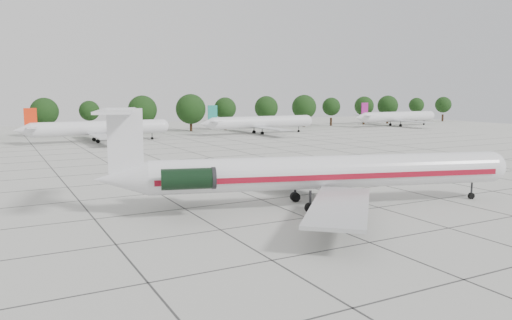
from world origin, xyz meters
The scene contains 8 objects.
ground centered at (0.00, 0.00, 0.00)m, with size 260.00×260.00×0.00m, color beige.
apron_joints centered at (0.00, 15.00, 0.01)m, with size 170.00×170.00×0.02m, color #383838.
main_airliner centered at (2.39, -4.72, 3.26)m, with size 38.65×29.66×9.23m.
ground_crew centered at (13.18, 0.65, 0.85)m, with size 0.62×0.41×1.70m, color #C69C0B.
bg_airliner_c centered at (-2.76, 66.58, 2.91)m, with size 28.24×27.20×7.40m.
bg_airliner_d centered at (37.39, 68.43, 2.91)m, with size 28.24×27.20×7.40m.
bg_airliner_e centered at (88.74, 73.69, 2.91)m, with size 28.24×27.20×7.40m.
tree_line centered at (-11.68, 85.00, 5.98)m, with size 249.86×8.44×10.22m.
Camera 1 is at (-23.25, -42.38, 10.61)m, focal length 35.00 mm.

